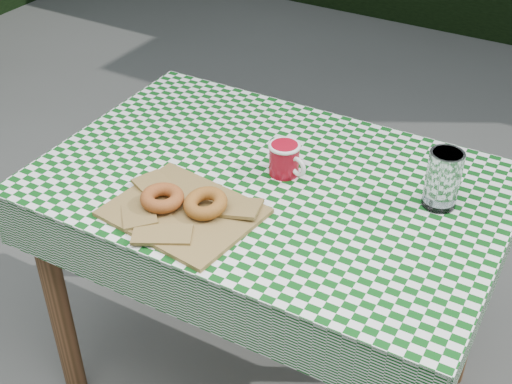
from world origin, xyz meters
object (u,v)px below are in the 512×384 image
drinking_glass (443,179)px  paper_bag (183,211)px  table (269,294)px  coffee_mug (284,159)px

drinking_glass → paper_bag: bearing=-146.0°
paper_bag → drinking_glass: 0.58m
table → coffee_mug: size_ratio=7.52×
table → paper_bag: paper_bag is taller
coffee_mug → table: bearing=-94.8°
paper_bag → coffee_mug: size_ratio=2.19×
paper_bag → coffee_mug: coffee_mug is taller
coffee_mug → paper_bag: bearing=-96.9°
table → coffee_mug: (0.02, 0.04, 0.42)m
coffee_mug → drinking_glass: bearing=27.3°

